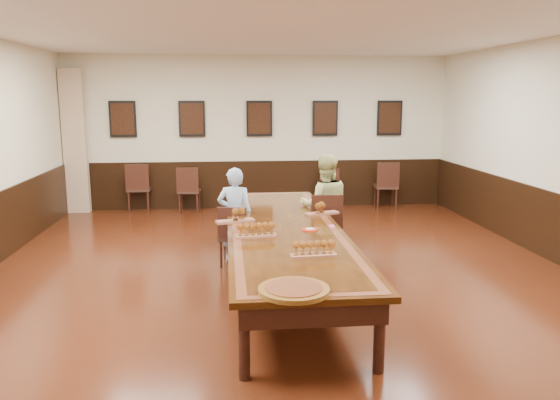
{
  "coord_description": "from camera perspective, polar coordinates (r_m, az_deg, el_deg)",
  "views": [
    {
      "loc": [
        -0.7,
        -6.59,
        2.36
      ],
      "look_at": [
        0.0,
        0.5,
        1.0
      ],
      "focal_mm": 35.0,
      "sensor_mm": 36.0,
      "label": 1
    }
  ],
  "objects": [
    {
      "name": "floor",
      "position": [
        7.03,
        0.4,
        -8.88
      ],
      "size": [
        8.0,
        10.0,
        0.02
      ],
      "primitive_type": "cube",
      "color": "black",
      "rests_on": "ground"
    },
    {
      "name": "ceiling",
      "position": [
        6.68,
        0.44,
        18.13
      ],
      "size": [
        8.0,
        10.0,
        0.02
      ],
      "primitive_type": "cube",
      "color": "white",
      "rests_on": "floor"
    },
    {
      "name": "wall_back",
      "position": [
        11.64,
        -2.19,
        7.05
      ],
      "size": [
        8.0,
        0.02,
        3.2
      ],
      "primitive_type": "cube",
      "color": "beige",
      "rests_on": "floor"
    },
    {
      "name": "wall_front",
      "position": [
        1.88,
        17.12,
        -13.38
      ],
      "size": [
        8.0,
        0.02,
        3.2
      ],
      "primitive_type": "cube",
      "color": "beige",
      "rests_on": "floor"
    },
    {
      "name": "chair_man",
      "position": [
        7.74,
        -4.79,
        -3.64
      ],
      "size": [
        0.47,
        0.5,
        0.87
      ],
      "primitive_type": null,
      "rotation": [
        0.0,
        0.0,
        2.97
      ],
      "color": "#321E16",
      "rests_on": "floor"
    },
    {
      "name": "chair_woman",
      "position": [
        8.08,
        4.74,
        -2.63
      ],
      "size": [
        0.48,
        0.52,
        0.97
      ],
      "primitive_type": null,
      "rotation": [
        0.0,
        0.0,
        3.08
      ],
      "color": "#321E16",
      "rests_on": "floor"
    },
    {
      "name": "spare_chair_a",
      "position": [
        11.67,
        -14.49,
        1.29
      ],
      "size": [
        0.47,
        0.51,
        1.0
      ],
      "primitive_type": null,
      "rotation": [
        0.0,
        0.0,
        3.14
      ],
      "color": "#321E16",
      "rests_on": "floor"
    },
    {
      "name": "spare_chair_b",
      "position": [
        11.38,
        -9.47,
        1.1
      ],
      "size": [
        0.47,
        0.51,
        0.94
      ],
      "primitive_type": null,
      "rotation": [
        0.0,
        0.0,
        3.08
      ],
      "color": "#321E16",
      "rests_on": "floor"
    },
    {
      "name": "spare_chair_c",
      "position": [
        11.68,
        5.14,
        1.27
      ],
      "size": [
        0.47,
        0.5,
        0.87
      ],
      "primitive_type": null,
      "rotation": [
        0.0,
        0.0,
        2.99
      ],
      "color": "#321E16",
      "rests_on": "floor"
    },
    {
      "name": "spare_chair_d",
      "position": [
        11.86,
        11.0,
        1.57
      ],
      "size": [
        0.52,
        0.56,
        1.0
      ],
      "primitive_type": null,
      "rotation": [
        0.0,
        0.0,
        3.04
      ],
      "color": "#321E16",
      "rests_on": "floor"
    },
    {
      "name": "person_man",
      "position": [
        7.77,
        -4.72,
        -1.63
      ],
      "size": [
        0.55,
        0.41,
        1.38
      ],
      "primitive_type": "imported",
      "rotation": [
        0.0,
        0.0,
        2.97
      ],
      "color": "#5185CA",
      "rests_on": "floor"
    },
    {
      "name": "person_woman",
      "position": [
        8.13,
        4.69,
        -0.57
      ],
      "size": [
        0.79,
        0.63,
        1.52
      ],
      "primitive_type": "imported",
      "rotation": [
        0.0,
        0.0,
        3.08
      ],
      "color": "#C6CC7F",
      "rests_on": "floor"
    },
    {
      "name": "pink_phone",
      "position": [
        6.86,
        5.44,
        -2.75
      ],
      "size": [
        0.08,
        0.14,
        0.01
      ],
      "primitive_type": "cube",
      "rotation": [
        0.0,
        0.0,
        -0.09
      ],
      "color": "#FC54A2",
      "rests_on": "conference_table"
    },
    {
      "name": "curtain",
      "position": [
        11.84,
        -20.64,
        5.7
      ],
      "size": [
        0.45,
        0.18,
        2.9
      ],
      "primitive_type": "cube",
      "color": "tan",
      "rests_on": "floor"
    },
    {
      "name": "wainscoting",
      "position": [
        6.88,
        0.41,
        -4.87
      ],
      "size": [
        8.0,
        10.0,
        1.0
      ],
      "color": "black",
      "rests_on": "floor"
    },
    {
      "name": "conference_table",
      "position": [
        6.85,
        0.41,
        -3.98
      ],
      "size": [
        1.4,
        5.0,
        0.76
      ],
      "color": "black",
      "rests_on": "floor"
    },
    {
      "name": "posters",
      "position": [
        11.56,
        -2.18,
        8.51
      ],
      "size": [
        6.14,
        0.04,
        0.74
      ],
      "color": "black",
      "rests_on": "wall_back"
    },
    {
      "name": "flight_a",
      "position": [
        7.07,
        -4.6,
        -1.66
      ],
      "size": [
        0.52,
        0.28,
        0.19
      ],
      "color": "brown",
      "rests_on": "conference_table"
    },
    {
      "name": "flight_b",
      "position": [
        7.54,
        4.35,
        -0.91
      ],
      "size": [
        0.5,
        0.29,
        0.18
      ],
      "color": "brown",
      "rests_on": "conference_table"
    },
    {
      "name": "flight_c",
      "position": [
        6.32,
        -2.53,
        -3.19
      ],
      "size": [
        0.48,
        0.19,
        0.18
      ],
      "color": "brown",
      "rests_on": "conference_table"
    },
    {
      "name": "flight_d",
      "position": [
        5.56,
        3.52,
        -5.15
      ],
      "size": [
        0.47,
        0.18,
        0.17
      ],
      "color": "brown",
      "rests_on": "conference_table"
    },
    {
      "name": "red_plate_grp",
      "position": [
        6.65,
        3.15,
        -3.12
      ],
      "size": [
        0.2,
        0.2,
        0.03
      ],
      "color": "red",
      "rests_on": "conference_table"
    },
    {
      "name": "carved_platter",
      "position": [
        4.6,
        1.45,
        -9.36
      ],
      "size": [
        0.68,
        0.68,
        0.05
      ],
      "color": "#5E3812",
      "rests_on": "conference_table"
    }
  ]
}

